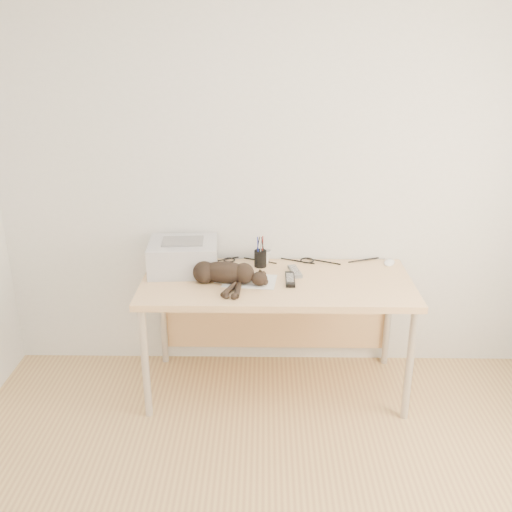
{
  "coord_description": "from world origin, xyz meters",
  "views": [
    {
      "loc": [
        -0.08,
        -1.7,
        2.09
      ],
      "look_at": [
        -0.12,
        1.34,
        0.91
      ],
      "focal_mm": 40.0,
      "sensor_mm": 36.0,
      "label": 1
    }
  ],
  "objects_px": {
    "mouse": "(389,261)",
    "desk": "(276,295)",
    "pen_cup": "(260,258)",
    "mug": "(264,257)",
    "cat": "(222,274)",
    "printer": "(183,256)"
  },
  "relations": [
    {
      "from": "desk",
      "to": "mug",
      "type": "height_order",
      "value": "mug"
    },
    {
      "from": "cat",
      "to": "mug",
      "type": "bearing_deg",
      "value": 63.39
    },
    {
      "from": "pen_cup",
      "to": "desk",
      "type": "bearing_deg",
      "value": -52.87
    },
    {
      "from": "desk",
      "to": "cat",
      "type": "height_order",
      "value": "cat"
    },
    {
      "from": "mug",
      "to": "pen_cup",
      "type": "relative_size",
      "value": 0.48
    },
    {
      "from": "mouse",
      "to": "cat",
      "type": "bearing_deg",
      "value": -139.55
    },
    {
      "from": "cat",
      "to": "pen_cup",
      "type": "bearing_deg",
      "value": 60.69
    },
    {
      "from": "mouse",
      "to": "pen_cup",
      "type": "bearing_deg",
      "value": -152.54
    },
    {
      "from": "desk",
      "to": "cat",
      "type": "relative_size",
      "value": 2.7
    },
    {
      "from": "cat",
      "to": "mug",
      "type": "height_order",
      "value": "cat"
    },
    {
      "from": "desk",
      "to": "pen_cup",
      "type": "height_order",
      "value": "pen_cup"
    },
    {
      "from": "desk",
      "to": "mouse",
      "type": "xyz_separation_m",
      "value": [
        0.72,
        0.19,
        0.15
      ]
    },
    {
      "from": "printer",
      "to": "mouse",
      "type": "relative_size",
      "value": 3.88
    },
    {
      "from": "desk",
      "to": "printer",
      "type": "distance_m",
      "value": 0.62
    },
    {
      "from": "desk",
      "to": "mug",
      "type": "relative_size",
      "value": 16.94
    },
    {
      "from": "printer",
      "to": "mouse",
      "type": "xyz_separation_m",
      "value": [
        1.29,
        0.13,
        -0.08
      ]
    },
    {
      "from": "mouse",
      "to": "mug",
      "type": "bearing_deg",
      "value": -156.37
    },
    {
      "from": "printer",
      "to": "mug",
      "type": "distance_m",
      "value": 0.51
    },
    {
      "from": "cat",
      "to": "printer",
      "type": "bearing_deg",
      "value": 153.05
    },
    {
      "from": "mouse",
      "to": "desk",
      "type": "bearing_deg",
      "value": -141.8
    },
    {
      "from": "desk",
      "to": "mug",
      "type": "bearing_deg",
      "value": 112.71
    },
    {
      "from": "pen_cup",
      "to": "cat",
      "type": "bearing_deg",
      "value": -129.91
    }
  ]
}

